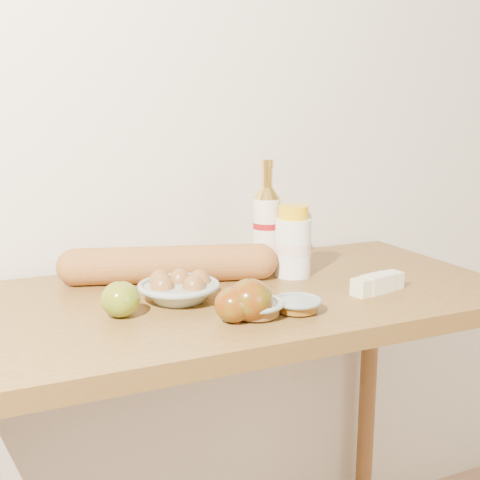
% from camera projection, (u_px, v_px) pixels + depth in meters
% --- Properties ---
extents(back_wall, '(3.50, 0.02, 2.60)m').
position_uv_depth(back_wall, '(181.00, 103.00, 1.50)').
color(back_wall, silver).
rests_on(back_wall, ground).
extents(table, '(1.20, 0.60, 0.90)m').
position_uv_depth(table, '(234.00, 346.00, 1.31)').
color(table, olive).
rests_on(table, ground).
extents(bourbon_bottle, '(0.07, 0.07, 0.27)m').
position_uv_depth(bourbon_bottle, '(267.00, 226.00, 1.44)').
color(bourbon_bottle, white).
rests_on(bourbon_bottle, table).
extents(cream_bottle, '(0.09, 0.09, 0.17)m').
position_uv_depth(cream_bottle, '(293.00, 244.00, 1.40)').
color(cream_bottle, white).
rests_on(cream_bottle, table).
extents(egg_bowl, '(0.22, 0.22, 0.06)m').
position_uv_depth(egg_bowl, '(179.00, 289.00, 1.23)').
color(egg_bowl, '#94A29D').
rests_on(egg_bowl, table).
extents(baguette, '(0.50, 0.22, 0.08)m').
position_uv_depth(baguette, '(169.00, 264.00, 1.36)').
color(baguette, '#BD7939').
rests_on(baguette, table).
extents(apple_yellowgreen, '(0.09, 0.09, 0.07)m').
position_uv_depth(apple_yellowgreen, '(120.00, 299.00, 1.13)').
color(apple_yellowgreen, olive).
rests_on(apple_yellowgreen, table).
extents(apple_redgreen_front, '(0.09, 0.09, 0.08)m').
position_uv_depth(apple_redgreen_front, '(250.00, 300.00, 1.11)').
color(apple_redgreen_front, maroon).
rests_on(apple_redgreen_front, table).
extents(apple_redgreen_right, '(0.09, 0.09, 0.07)m').
position_uv_depth(apple_redgreen_right, '(234.00, 305.00, 1.10)').
color(apple_redgreen_right, '#8D0807').
rests_on(apple_redgreen_right, table).
extents(sugar_bowl, '(0.13, 0.13, 0.03)m').
position_uv_depth(sugar_bowl, '(256.00, 308.00, 1.13)').
color(sugar_bowl, '#8D9A95').
rests_on(sugar_bowl, table).
extents(syrup_bowl, '(0.11, 0.11, 0.03)m').
position_uv_depth(syrup_bowl, '(297.00, 305.00, 1.16)').
color(syrup_bowl, gray).
rests_on(syrup_bowl, table).
extents(butter_stick, '(0.14, 0.06, 0.04)m').
position_uv_depth(butter_stick, '(378.00, 284.00, 1.29)').
color(butter_stick, beige).
rests_on(butter_stick, table).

